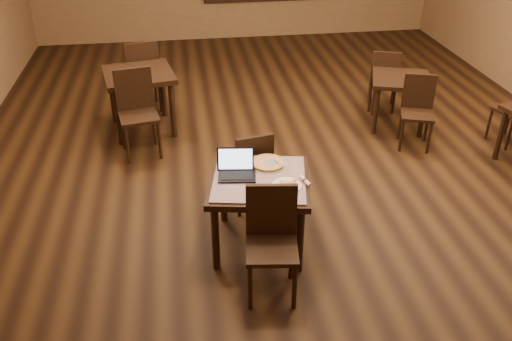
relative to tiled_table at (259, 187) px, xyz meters
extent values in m
plane|color=black|center=(0.59, 1.86, -0.66)|extent=(10.00, 10.00, 0.00)
cylinder|color=black|center=(-0.44, -0.30, -0.31)|extent=(0.07, 0.07, 0.71)
cylinder|color=black|center=(-0.30, 0.44, -0.31)|extent=(0.07, 0.07, 0.71)
cylinder|color=black|center=(0.30, -0.44, -0.31)|extent=(0.07, 0.07, 0.71)
cylinder|color=black|center=(0.44, 0.30, -0.31)|extent=(0.07, 0.07, 0.71)
cube|color=black|center=(0.00, 0.00, 0.06)|extent=(1.08, 1.08, 0.06)
cube|color=#1B42B3|center=(0.00, 0.00, 0.09)|extent=(0.98, 0.98, 0.02)
cylinder|color=black|center=(-0.21, -0.86, -0.43)|extent=(0.04, 0.04, 0.46)
cylinder|color=black|center=(-0.16, -0.49, -0.43)|extent=(0.04, 0.04, 0.46)
cylinder|color=black|center=(0.16, -0.91, -0.43)|extent=(0.04, 0.04, 0.46)
cylinder|color=black|center=(0.21, -0.54, -0.43)|extent=(0.04, 0.04, 0.46)
cube|color=black|center=(0.00, -0.70, -0.18)|extent=(0.49, 0.49, 0.04)
cube|color=black|center=(0.03, -0.51, 0.09)|extent=(0.43, 0.10, 0.50)
cylinder|color=black|center=(0.13, 0.90, -0.45)|extent=(0.04, 0.04, 0.43)
cylinder|color=black|center=(0.20, 0.57, -0.45)|extent=(0.04, 0.04, 0.43)
cylinder|color=black|center=(-0.20, 0.83, -0.45)|extent=(0.04, 0.04, 0.43)
cylinder|color=black|center=(-0.13, 0.50, -0.45)|extent=(0.04, 0.04, 0.43)
cube|color=black|center=(0.00, 0.70, -0.21)|extent=(0.47, 0.47, 0.04)
cube|color=black|center=(0.04, 0.52, 0.03)|extent=(0.40, 0.12, 0.46)
cube|color=black|center=(-0.20, 0.05, 0.11)|extent=(0.37, 0.28, 0.02)
cube|color=black|center=(-0.20, 0.17, 0.22)|extent=(0.35, 0.10, 0.23)
cube|color=silver|center=(-0.20, 0.16, 0.23)|extent=(0.31, 0.08, 0.20)
cylinder|color=white|center=(0.22, -0.18, 0.11)|extent=(0.27, 0.27, 0.01)
cylinder|color=silver|center=(0.12, 0.24, 0.11)|extent=(0.37, 0.37, 0.01)
cylinder|color=beige|center=(0.12, 0.24, 0.12)|extent=(0.31, 0.31, 0.02)
torus|color=gold|center=(0.12, 0.24, 0.12)|extent=(0.33, 0.33, 0.02)
cube|color=silver|center=(0.14, 0.22, 0.13)|extent=(0.21, 0.28, 0.01)
cylinder|color=white|center=(0.40, -0.14, 0.12)|extent=(0.08, 0.17, 0.04)
cylinder|color=maroon|center=(0.40, -0.14, 0.12)|extent=(0.05, 0.04, 0.04)
cylinder|color=black|center=(1.92, 2.17, -0.32)|extent=(0.07, 0.07, 0.68)
cylinder|color=black|center=(2.12, 2.75, -0.32)|extent=(0.07, 0.07, 0.68)
cylinder|color=black|center=(2.50, 1.98, -0.32)|extent=(0.07, 0.07, 0.68)
cylinder|color=black|center=(2.70, 2.56, -0.32)|extent=(0.07, 0.07, 0.68)
cube|color=black|center=(2.31, 2.36, 0.03)|extent=(0.97, 0.97, 0.06)
cylinder|color=black|center=(2.09, 1.63, -0.44)|extent=(0.04, 0.04, 0.43)
cylinder|color=black|center=(2.20, 1.96, -0.44)|extent=(0.04, 0.04, 0.43)
cylinder|color=black|center=(2.42, 1.52, -0.44)|extent=(0.04, 0.04, 0.43)
cylinder|color=black|center=(2.53, 1.85, -0.44)|extent=(0.04, 0.04, 0.43)
cube|color=black|center=(2.31, 1.74, -0.21)|extent=(0.51, 0.51, 0.04)
cube|color=black|center=(2.37, 1.91, 0.04)|extent=(0.39, 0.16, 0.46)
cylinder|color=black|center=(2.53, 3.09, -0.44)|extent=(0.04, 0.04, 0.43)
cylinder|color=black|center=(2.42, 2.77, -0.44)|extent=(0.04, 0.04, 0.43)
cylinder|color=black|center=(2.20, 3.20, -0.44)|extent=(0.04, 0.04, 0.43)
cylinder|color=black|center=(2.09, 2.88, -0.44)|extent=(0.04, 0.04, 0.43)
cube|color=black|center=(2.31, 2.99, -0.21)|extent=(0.51, 0.51, 0.04)
cube|color=black|center=(2.25, 2.81, 0.04)|extent=(0.39, 0.16, 0.46)
cylinder|color=black|center=(-1.48, 2.36, -0.27)|extent=(0.08, 0.08, 0.79)
cylinder|color=black|center=(-1.61, 3.05, -0.27)|extent=(0.08, 0.08, 0.79)
cylinder|color=black|center=(-0.78, 2.48, -0.27)|extent=(0.08, 0.08, 0.79)
cylinder|color=black|center=(-0.91, 3.18, -0.27)|extent=(0.08, 0.08, 0.79)
cube|color=black|center=(-1.20, 2.77, 0.14)|extent=(1.03, 1.03, 0.07)
cylinder|color=black|center=(-1.36, 1.81, -0.41)|extent=(0.04, 0.04, 0.50)
cylinder|color=black|center=(-1.43, 2.21, -0.41)|extent=(0.04, 0.04, 0.50)
cylinder|color=black|center=(-0.97, 1.89, -0.41)|extent=(0.04, 0.04, 0.50)
cylinder|color=black|center=(-1.04, 2.28, -0.41)|extent=(0.04, 0.04, 0.50)
cube|color=black|center=(-1.20, 2.05, -0.14)|extent=(0.54, 0.54, 0.04)
cube|color=black|center=(-1.24, 2.25, 0.15)|extent=(0.47, 0.13, 0.53)
cylinder|color=black|center=(-1.04, 3.72, -0.41)|extent=(0.04, 0.04, 0.50)
cylinder|color=black|center=(-0.97, 3.33, -0.41)|extent=(0.04, 0.04, 0.50)
cylinder|color=black|center=(-1.43, 3.65, -0.41)|extent=(0.04, 0.04, 0.50)
cylinder|color=black|center=(-1.36, 3.26, -0.41)|extent=(0.04, 0.04, 0.50)
cube|color=black|center=(-1.20, 3.49, -0.14)|extent=(0.54, 0.54, 0.04)
cube|color=black|center=(-1.16, 3.28, 0.15)|extent=(0.47, 0.13, 0.53)
cylinder|color=black|center=(3.21, 1.26, -0.32)|extent=(0.07, 0.07, 0.69)
cylinder|color=black|center=(3.71, 1.89, -0.44)|extent=(0.04, 0.04, 0.44)
cylinder|color=black|center=(3.38, 1.79, -0.44)|extent=(0.04, 0.04, 0.44)
cylinder|color=black|center=(3.47, 1.46, -0.44)|extent=(0.04, 0.04, 0.44)
camera|label=1|loc=(-0.65, -4.20, 2.71)|focal=38.00mm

